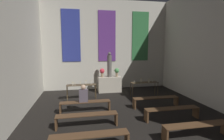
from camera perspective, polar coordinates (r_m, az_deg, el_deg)
wall_back at (r=11.37m, az=-1.71°, el=8.29°), size 8.22×0.16×5.67m
wall_left at (r=6.83m, az=-30.16°, el=7.39°), size 0.12×9.66×5.67m
wall_right at (r=8.74m, az=31.62°, el=7.13°), size 0.12×9.66×5.67m
altar at (r=10.67m, az=-0.82°, el=-4.68°), size 1.38×0.61×0.92m
statue at (r=10.49m, az=-0.83°, el=1.55°), size 0.27×0.27×1.50m
flower_vase_left at (r=10.46m, az=-3.25°, el=-0.53°), size 0.29×0.29×0.52m
flower_vase_right at (r=10.62m, az=1.56°, el=-0.40°), size 0.29×0.29×0.52m
candle_rack_left at (r=9.15m, az=-9.95°, el=-5.35°), size 1.50×0.43×1.00m
candle_rack_right at (r=9.81m, az=10.50°, el=-4.48°), size 1.50×0.43×1.00m
pew_second_left at (r=5.00m, az=-7.28°, el=-21.30°), size 2.10×0.36×0.45m
pew_second_right at (r=6.05m, az=25.89°, el=-16.64°), size 2.10×0.36×0.45m
pew_third_left at (r=6.27m, az=-8.16°, el=-15.07°), size 2.10×0.36×0.45m
pew_third_right at (r=7.14m, az=18.96°, el=-12.53°), size 2.10×0.36×0.45m
pew_back_left at (r=7.59m, az=-8.71°, el=-10.97°), size 2.10×0.36×0.45m
pew_back_right at (r=8.32m, az=14.06°, el=-9.42°), size 2.10×0.36×0.45m
person_seated at (r=7.46m, az=-9.32°, el=-7.80°), size 0.36×0.24×0.73m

